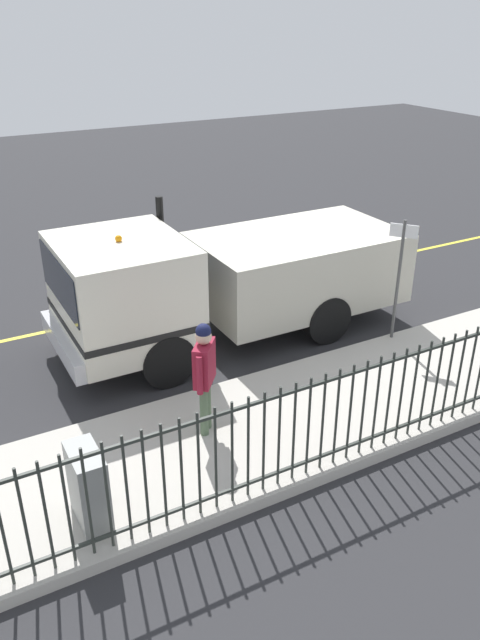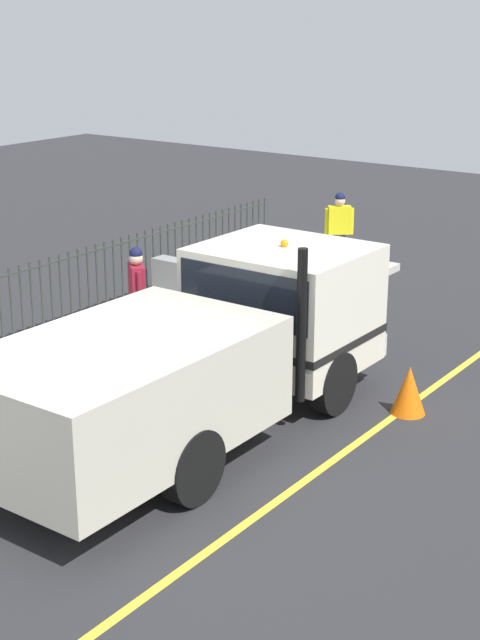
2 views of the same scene
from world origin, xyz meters
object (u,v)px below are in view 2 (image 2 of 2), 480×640
object	(u,v)px
utility_cabinet	(171,284)
worker_standing	(137,287)
traffic_cone	(409,390)
work_truck	(214,342)
pedestrian_distant	(339,223)

from	to	relation	value
utility_cabinet	worker_standing	bearing A→B (deg)	115.11
traffic_cone	worker_standing	bearing A→B (deg)	6.18
worker_standing	utility_cabinet	distance (m)	2.32
work_truck	pedestrian_distant	bearing A→B (deg)	108.28
work_truck	worker_standing	world-z (taller)	work_truck
work_truck	utility_cabinet	size ratio (longest dim) A/B	6.91
worker_standing	pedestrian_distant	xyz separation A→B (m)	(-0.21, -6.42, -0.02)
pedestrian_distant	utility_cabinet	bearing A→B (deg)	-144.28
traffic_cone	utility_cabinet	bearing A→B (deg)	-14.53
pedestrian_distant	utility_cabinet	size ratio (longest dim) A/B	1.75
worker_standing	pedestrian_distant	distance (m)	6.42
worker_standing	utility_cabinet	size ratio (longest dim) A/B	1.78
pedestrian_distant	utility_cabinet	distance (m)	4.58
work_truck	pedestrian_distant	size ratio (longest dim) A/B	3.95
worker_standing	traffic_cone	bearing A→B (deg)	45.24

